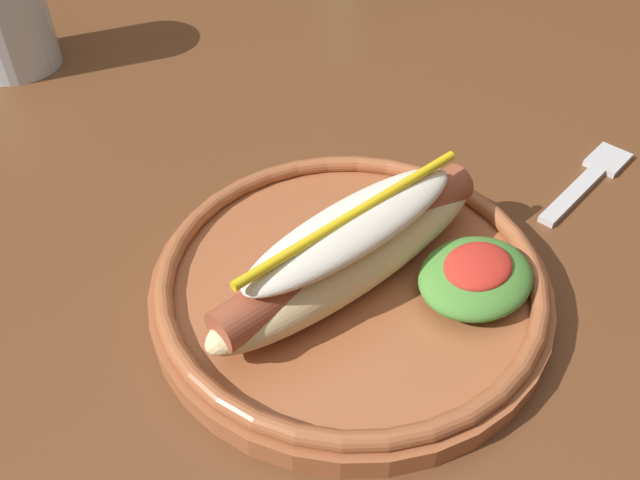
{
  "coord_description": "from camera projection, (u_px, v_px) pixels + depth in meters",
  "views": [
    {
      "loc": [
        -0.17,
        -0.32,
        1.08
      ],
      "look_at": [
        0.05,
        -0.07,
        0.77
      ],
      "focal_mm": 39.23,
      "sensor_mm": 36.0,
      "label": 1
    }
  ],
  "objects": [
    {
      "name": "dining_table",
      "position": [
        211.0,
        328.0,
        0.55
      ],
      "size": [
        1.43,
        1.0,
        0.74
      ],
      "color": "brown",
      "rests_on": "ground_plane"
    },
    {
      "name": "hot_dog_plate",
      "position": [
        357.0,
        274.0,
        0.44
      ],
      "size": [
        0.26,
        0.26,
        0.08
      ],
      "color": "#9E5633",
      "rests_on": "dining_table"
    },
    {
      "name": "water_cup",
      "position": [
        0.0,
        7.0,
        0.64
      ],
      "size": [
        0.08,
        0.08,
        0.12
      ],
      "primitive_type": "cylinder",
      "color": "silver",
      "rests_on": "dining_table"
    },
    {
      "name": "fork",
      "position": [
        590.0,
        178.0,
        0.55
      ],
      "size": [
        0.12,
        0.03,
        0.0
      ],
      "rotation": [
        0.0,
        0.0,
        0.12
      ],
      "color": "silver",
      "rests_on": "dining_table"
    }
  ]
}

